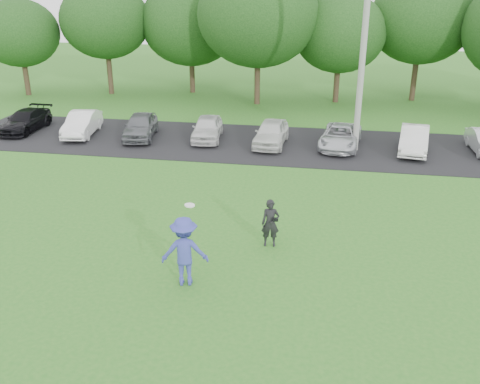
{
  "coord_description": "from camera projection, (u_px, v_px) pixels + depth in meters",
  "views": [
    {
      "loc": [
        2.71,
        -12.23,
        7.87
      ],
      "look_at": [
        0.0,
        3.5,
        1.3
      ],
      "focal_mm": 40.0,
      "sensor_mm": 36.0,
      "label": 1
    }
  ],
  "objects": [
    {
      "name": "frisbee_player",
      "position": [
        185.0,
        251.0,
        14.26
      ],
      "size": [
        1.39,
        0.97,
        2.33
      ],
      "color": "#393FA1",
      "rests_on": "ground"
    },
    {
      "name": "tree_row",
      "position": [
        316.0,
        24.0,
        33.2
      ],
      "size": [
        42.39,
        9.85,
        8.64
      ],
      "color": "#38281C",
      "rests_on": "ground"
    },
    {
      "name": "camera_bystander",
      "position": [
        270.0,
        223.0,
        16.36
      ],
      "size": [
        0.59,
        0.45,
        1.52
      ],
      "color": "black",
      "rests_on": "ground"
    },
    {
      "name": "ground",
      "position": [
        218.0,
        284.0,
        14.57
      ],
      "size": [
        100.0,
        100.0,
        0.0
      ],
      "primitive_type": "plane",
      "color": "#276E1F",
      "rests_on": "ground"
    },
    {
      "name": "parking_lot",
      "position": [
        273.0,
        144.0,
        26.41
      ],
      "size": [
        32.0,
        6.5,
        0.03
      ],
      "primitive_type": "cube",
      "color": "black",
      "rests_on": "ground"
    },
    {
      "name": "parked_cars",
      "position": [
        272.0,
        132.0,
        26.22
      ],
      "size": [
        28.59,
        4.1,
        1.23
      ],
      "color": "black",
      "rests_on": "parking_lot"
    },
    {
      "name": "utility_pole",
      "position": [
        364.0,
        44.0,
        23.66
      ],
      "size": [
        0.28,
        0.28,
        9.86
      ],
      "primitive_type": "cylinder",
      "color": "gray",
      "rests_on": "ground"
    }
  ]
}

